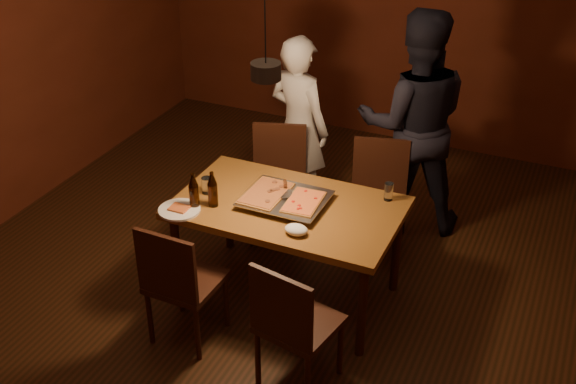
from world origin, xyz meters
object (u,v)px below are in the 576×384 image
at_px(pizza_tray, 285,201).
at_px(pendant_lamp, 266,69).
at_px(chair_far_right, 379,187).
at_px(dining_table, 288,214).
at_px(diner_dark, 413,123).
at_px(chair_near_right, 292,317).
at_px(diner_white, 299,127).
at_px(chair_near_left, 178,275).
at_px(beer_bottle_b, 213,189).
at_px(chair_far_left, 278,171).
at_px(plate_slice, 179,210).
at_px(beer_bottle_a, 194,191).

distance_m(pizza_tray, pendant_lamp, 1.01).
bearing_deg(pizza_tray, chair_far_right, 65.70).
relative_size(dining_table, diner_dark, 0.83).
relative_size(chair_near_right, diner_white, 0.32).
height_order(chair_near_left, diner_white, diner_white).
bearing_deg(diner_dark, beer_bottle_b, 36.87).
xyz_separation_m(chair_far_left, pendant_lamp, (0.37, -0.95, 1.22)).
height_order(dining_table, diner_dark, diner_dark).
bearing_deg(pendant_lamp, plate_slice, -163.31).
distance_m(dining_table, chair_far_right, 0.93).
xyz_separation_m(dining_table, chair_near_left, (-0.43, -0.73, -0.14)).
bearing_deg(chair_far_left, chair_near_left, 71.69).
bearing_deg(chair_far_left, beer_bottle_a, 64.73).
bearing_deg(diner_dark, diner_white, -10.68).
height_order(dining_table, chair_far_right, chair_far_right).
distance_m(chair_near_left, beer_bottle_a, 0.58).
bearing_deg(chair_near_left, chair_far_left, 91.44).
xyz_separation_m(chair_far_right, chair_near_left, (-0.80, -1.57, 0.00)).
xyz_separation_m(beer_bottle_a, beer_bottle_b, (0.10, 0.07, -0.00)).
xyz_separation_m(chair_near_left, diner_white, (0.02, 1.85, 0.23)).
height_order(beer_bottle_b, diner_white, diner_white).
height_order(chair_far_left, beer_bottle_a, beer_bottle_a).
distance_m(chair_near_right, diner_white, 2.10).
xyz_separation_m(chair_far_right, beer_bottle_b, (-0.83, -1.04, 0.34)).
bearing_deg(diner_white, pizza_tray, 124.89).
height_order(chair_far_right, beer_bottle_b, beer_bottle_b).
xyz_separation_m(pizza_tray, pendant_lamp, (-0.03, -0.20, 0.99)).
distance_m(chair_far_right, diner_dark, 0.59).
height_order(chair_near_left, pendant_lamp, pendant_lamp).
height_order(chair_far_right, chair_near_right, same).
relative_size(dining_table, chair_near_left, 3.09).
bearing_deg(chair_near_left, diner_white, 90.85).
relative_size(dining_table, chair_near_right, 3.04).
xyz_separation_m(dining_table, beer_bottle_b, (-0.45, -0.21, 0.20)).
relative_size(pizza_tray, plate_slice, 1.97).
bearing_deg(beer_bottle_b, diner_dark, 57.66).
bearing_deg(pendant_lamp, beer_bottle_b, -177.50).
xyz_separation_m(diner_dark, pendant_lamp, (-0.55, -1.47, 0.86)).
height_order(chair_near_left, beer_bottle_b, beer_bottle_b).
height_order(chair_far_left, pendant_lamp, pendant_lamp).
distance_m(chair_far_right, beer_bottle_b, 1.37).
xyz_separation_m(beer_bottle_a, plate_slice, (-0.07, -0.08, -0.12)).
bearing_deg(beer_bottle_a, plate_slice, -130.15).
relative_size(dining_table, diner_white, 0.98).
bearing_deg(pendant_lamp, chair_near_left, -124.33).
xyz_separation_m(plate_slice, diner_white, (0.22, 1.48, 0.01)).
bearing_deg(diner_dark, plate_slice, 35.06).
bearing_deg(dining_table, chair_near_right, -64.57).
height_order(chair_far_right, pendant_lamp, pendant_lamp).
bearing_deg(beer_bottle_b, diner_white, 88.00).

